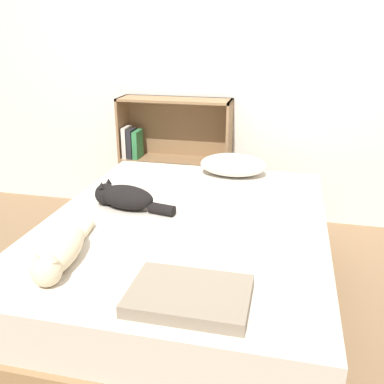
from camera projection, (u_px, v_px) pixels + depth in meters
ground_plane at (186, 306)px, 2.48m from camera, size 8.00×8.00×0.00m
wall_back at (229, 64)px, 3.32m from camera, size 8.00×0.06×2.50m
bed at (186, 265)px, 2.38m from camera, size 1.50×1.93×0.56m
pillow at (233, 165)px, 2.94m from camera, size 0.46×0.30×0.15m
cat_light at (61, 254)px, 1.81m from camera, size 0.18×0.59×0.14m
cat_dark at (124, 197)px, 2.40m from camera, size 0.49×0.23×0.15m
bookshelf at (173, 157)px, 3.56m from camera, size 0.90×0.26×0.99m
blanket_fold at (189, 296)px, 1.58m from camera, size 0.45×0.32×0.05m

